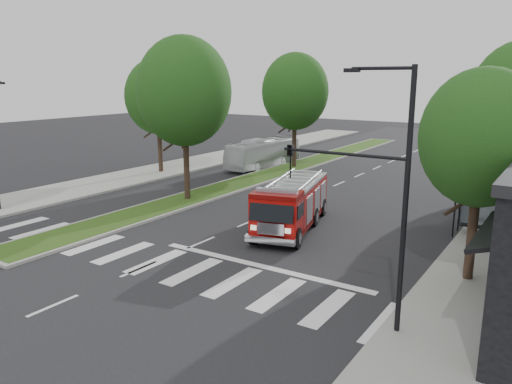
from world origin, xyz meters
TOP-DOWN VIEW (x-y plane):
  - ground at (0.00, 0.00)m, footprint 140.00×140.00m
  - sidewalk_left at (-14.50, 10.00)m, footprint 5.00×80.00m
  - median at (-6.00, 18.00)m, footprint 3.00×50.00m
  - bus_shelter at (11.20, 8.15)m, footprint 3.20×1.60m
  - tree_right_near at (11.50, 2.00)m, footprint 4.40×4.40m
  - tree_median_near at (-6.00, 6.00)m, footprint 5.80×5.80m
  - tree_median_far at (-6.00, 20.00)m, footprint 5.60×5.60m
  - tree_left_mid at (-14.00, 12.00)m, footprint 5.20×5.20m
  - streetlight_right_near at (9.61, -3.50)m, footprint 4.08×0.22m
  - streetlight_right_far at (10.35, 20.00)m, footprint 2.11×0.20m
  - fire_engine at (2.45, 4.38)m, footprint 4.10×8.02m
  - city_bus at (-8.50, 19.04)m, footprint 2.39×8.92m

SIDE VIEW (x-z plane):
  - ground at x=0.00m, z-range 0.00..0.00m
  - sidewalk_left at x=-14.50m, z-range 0.00..0.15m
  - median at x=-6.00m, z-range 0.00..0.16m
  - city_bus at x=-8.50m, z-range 0.00..2.46m
  - fire_engine at x=2.45m, z-range -0.05..2.61m
  - bus_shelter at x=11.20m, z-range 0.73..3.34m
  - streetlight_right_far at x=10.35m, z-range 0.48..8.48m
  - streetlight_right_near at x=9.61m, z-range 0.67..8.67m
  - tree_right_near at x=11.50m, z-range 1.48..9.53m
  - tree_left_mid at x=-14.00m, z-range 1.58..10.74m
  - tree_median_far at x=-6.00m, z-range 1.63..11.35m
  - tree_median_near at x=-6.00m, z-range 1.73..11.89m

